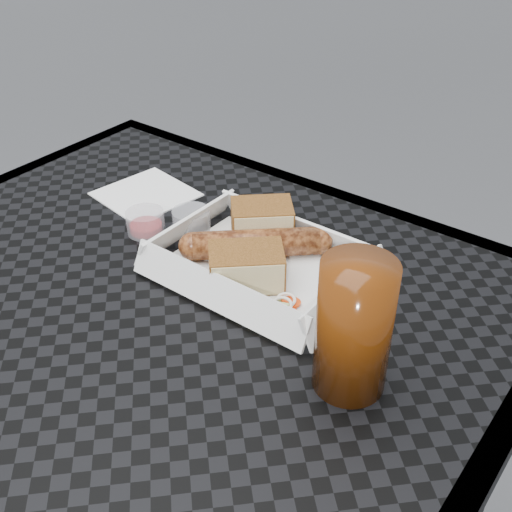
# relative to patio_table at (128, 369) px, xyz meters

# --- Properties ---
(patio_table) EXTENTS (0.80, 0.80, 0.74)m
(patio_table) POSITION_rel_patio_table_xyz_m (0.00, 0.00, 0.00)
(patio_table) COLOR black
(patio_table) RESTS_ON ground
(food_tray) EXTENTS (0.22, 0.15, 0.00)m
(food_tray) POSITION_rel_patio_table_xyz_m (0.07, 0.16, 0.08)
(food_tray) COLOR white
(food_tray) RESTS_ON patio_table
(bratwurst) EXTENTS (0.15, 0.14, 0.04)m
(bratwurst) POSITION_rel_patio_table_xyz_m (0.05, 0.18, 0.10)
(bratwurst) COLOR brown
(bratwurst) RESTS_ON food_tray
(bread_near) EXTENTS (0.09, 0.09, 0.05)m
(bread_near) POSITION_rel_patio_table_xyz_m (0.03, 0.22, 0.10)
(bread_near) COLOR brown
(bread_near) RESTS_ON food_tray
(bread_far) EXTENTS (0.10, 0.10, 0.04)m
(bread_far) POSITION_rel_patio_table_xyz_m (0.07, 0.13, 0.10)
(bread_far) COLOR brown
(bread_far) RESTS_ON food_tray
(veg_garnish) EXTENTS (0.03, 0.03, 0.00)m
(veg_garnish) POSITION_rel_patio_table_xyz_m (0.13, 0.12, 0.08)
(veg_garnish) COLOR #FA430A
(veg_garnish) RESTS_ON food_tray
(napkin) EXTENTS (0.14, 0.14, 0.00)m
(napkin) POSITION_rel_patio_table_xyz_m (-0.18, 0.22, 0.08)
(napkin) COLOR white
(napkin) RESTS_ON patio_table
(condiment_cup_sauce) EXTENTS (0.05, 0.05, 0.03)m
(condiment_cup_sauce) POSITION_rel_patio_table_xyz_m (-0.10, 0.15, 0.09)
(condiment_cup_sauce) COLOR maroon
(condiment_cup_sauce) RESTS_ON patio_table
(condiment_cup_empty) EXTENTS (0.05, 0.05, 0.03)m
(condiment_cup_empty) POSITION_rel_patio_table_xyz_m (-0.06, 0.18, 0.09)
(condiment_cup_empty) COLOR silver
(condiment_cup_empty) RESTS_ON patio_table
(drink_glass) EXTENTS (0.07, 0.07, 0.14)m
(drink_glass) POSITION_rel_patio_table_xyz_m (0.25, 0.07, 0.14)
(drink_glass) COLOR #4E2006
(drink_glass) RESTS_ON patio_table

